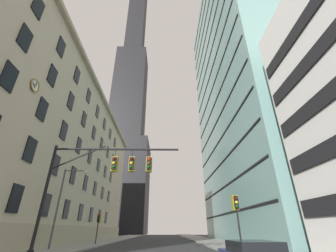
{
  "coord_description": "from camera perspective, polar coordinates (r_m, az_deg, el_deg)",
  "views": [
    {
      "loc": [
        1.2,
        -10.31,
        1.71
      ],
      "look_at": [
        1.75,
        24.0,
        18.51
      ],
      "focal_mm": 22.71,
      "sensor_mm": 36.0,
      "label": 1
    }
  ],
  "objects": [
    {
      "name": "traffic_signal_mast",
      "position": [
        15.44,
        -15.97,
        -11.73
      ],
      "size": [
        8.95,
        0.63,
        7.04
      ],
      "color": "black",
      "rests_on": "sidewalk_left"
    },
    {
      "name": "dark_skyscraper",
      "position": [
        107.72,
        -10.69,
        3.04
      ],
      "size": [
        22.48,
        22.48,
        187.5
      ],
      "color": "black",
      "rests_on": "ground"
    },
    {
      "name": "traffic_light_near_right",
      "position": [
        17.37,
        17.78,
        -19.79
      ],
      "size": [
        0.4,
        0.63,
        3.88
      ],
      "color": "black",
      "rests_on": "sidewalk_right"
    },
    {
      "name": "street_lamppost",
      "position": [
        24.39,
        -26.29,
        -16.98
      ],
      "size": [
        2.49,
        0.32,
        7.25
      ],
      "color": "#47474C",
      "rests_on": "sidewalk_left"
    },
    {
      "name": "glass_office_midrise",
      "position": [
        48.63,
        20.09,
        10.86
      ],
      "size": [
        14.49,
        34.99,
        59.32
      ],
      "color": "gray",
      "rests_on": "ground"
    },
    {
      "name": "station_building",
      "position": [
        39.62,
        -30.15,
        -6.55
      ],
      "size": [
        14.75,
        57.13,
        25.27
      ],
      "color": "#BCAF93",
      "rests_on": "ground"
    },
    {
      "name": "traffic_light_far_left",
      "position": [
        31.03,
        -18.12,
        -22.76
      ],
      "size": [
        0.4,
        0.63,
        3.44
      ],
      "color": "black",
      "rests_on": "sidewalk_left"
    }
  ]
}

